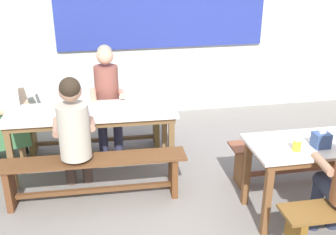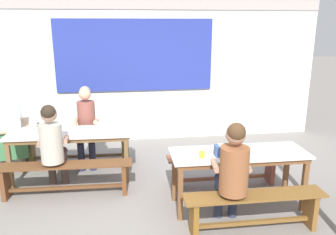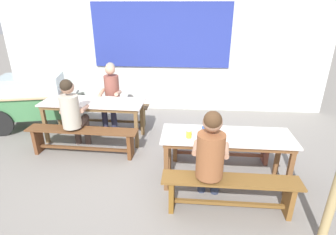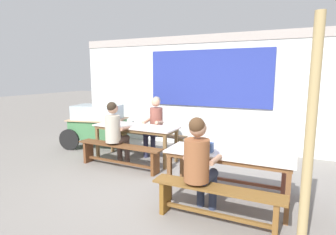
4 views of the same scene
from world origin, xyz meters
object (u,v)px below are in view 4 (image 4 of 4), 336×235
at_px(bench_near_back, 236,170).
at_px(person_left_back_turned, 115,130).
at_px(dining_table_far, 136,129).
at_px(bench_far_front, 119,152).
at_px(person_near_front, 199,160).
at_px(person_center_facing, 155,122).
at_px(wooden_support_post, 309,147).
at_px(tissue_box, 208,147).
at_px(bench_near_front, 216,199).
at_px(condiment_jar, 191,147).
at_px(food_cart, 97,123).
at_px(dining_table_near, 228,158).
at_px(bench_far_back, 150,140).

height_order(bench_near_back, person_left_back_turned, person_left_back_turned).
height_order(dining_table_far, bench_far_front, dining_table_far).
relative_size(bench_far_front, person_near_front, 1.41).
distance_m(bench_near_back, person_center_facing, 2.38).
bearing_deg(wooden_support_post, bench_far_front, 153.81).
xyz_separation_m(bench_far_front, bench_near_back, (2.28, -0.01, -0.01)).
bearing_deg(tissue_box, bench_near_front, -62.17).
bearing_deg(condiment_jar, food_cart, 150.60).
xyz_separation_m(tissue_box, condiment_jar, (-0.24, -0.02, -0.01)).
bearing_deg(person_left_back_turned, dining_table_near, -15.85).
xyz_separation_m(person_left_back_turned, condiment_jar, (1.91, -0.80, 0.06)).
height_order(food_cart, wooden_support_post, wooden_support_post).
xyz_separation_m(food_cart, condiment_jar, (3.17, -1.79, 0.17)).
xyz_separation_m(bench_near_front, wooden_support_post, (0.95, -0.39, 0.87)).
xyz_separation_m(person_near_front, person_center_facing, (-1.79, 2.22, -0.00)).
bearing_deg(person_center_facing, condiment_jar, -49.59).
distance_m(person_left_back_turned, person_center_facing, 1.08).
height_order(person_near_front, person_center_facing, person_center_facing).
relative_size(dining_table_near, person_center_facing, 1.31).
bearing_deg(wooden_support_post, bench_far_back, 138.97).
xyz_separation_m(dining_table_near, bench_near_back, (0.01, 0.59, -0.36)).
bearing_deg(wooden_support_post, bench_near_front, 157.78).
xyz_separation_m(food_cart, tissue_box, (3.41, -1.76, 0.19)).
height_order(bench_near_back, tissue_box, tissue_box).
relative_size(bench_near_back, tissue_box, 10.65).
distance_m(bench_far_back, wooden_support_post, 4.29).
xyz_separation_m(bench_far_front, person_left_back_turned, (-0.15, 0.08, 0.43)).
distance_m(person_near_front, person_left_back_turned, 2.48).
bearing_deg(bench_far_back, bench_far_front, -92.00).
bearing_deg(tissue_box, bench_far_back, 136.35).
height_order(bench_far_front, tissue_box, tissue_box).
relative_size(bench_far_back, person_left_back_turned, 1.38).
xyz_separation_m(bench_near_front, condiment_jar, (-0.51, 0.48, 0.49)).
relative_size(food_cart, wooden_support_post, 0.76).
bearing_deg(bench_far_front, person_center_facing, 78.77).
height_order(bench_near_back, wooden_support_post, wooden_support_post).
distance_m(tissue_box, condiment_jar, 0.24).
xyz_separation_m(bench_near_back, person_near_front, (-0.27, -1.11, 0.45)).
height_order(dining_table_far, person_left_back_turned, person_left_back_turned).
xyz_separation_m(bench_far_back, person_left_back_turned, (-0.19, -1.10, 0.44)).
bearing_deg(bench_near_back, dining_table_near, -90.58).
distance_m(dining_table_far, tissue_box, 2.36).
bearing_deg(bench_near_front, bench_far_front, 152.23).
bearing_deg(bench_near_front, bench_far_back, 133.15).
relative_size(tissue_box, wooden_support_post, 0.07).
relative_size(dining_table_near, condiment_jar, 15.70).
relative_size(food_cart, condiment_jar, 16.09).
distance_m(person_near_front, person_center_facing, 2.85).
bearing_deg(bench_near_front, person_left_back_turned, 152.13).
height_order(tissue_box, condiment_jar, tissue_box).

